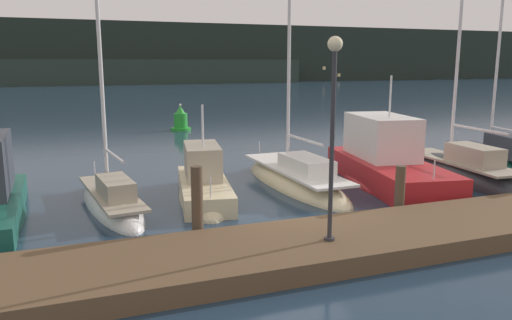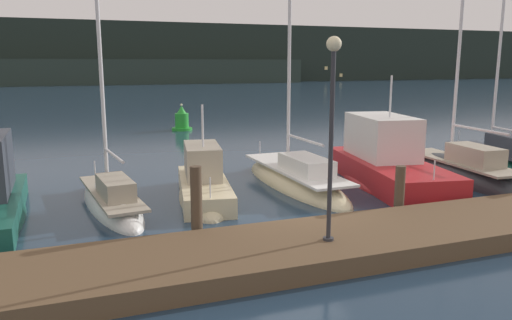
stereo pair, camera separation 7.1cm
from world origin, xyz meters
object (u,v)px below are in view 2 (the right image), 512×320
(sailboat_berth_6, at_px, (295,182))
(dock_lamppost, at_px, (332,109))
(motorboat_berth_5, at_px, (204,190))
(channel_buoy, at_px, (182,121))
(sailboat_berth_4, at_px, (112,204))
(sailboat_berth_8, at_px, (459,176))
(motorboat_berth_7, at_px, (387,169))
(sailboat_berth_9, at_px, (498,162))

(sailboat_berth_6, distance_m, dock_lamppost, 7.55)
(motorboat_berth_5, relative_size, channel_buoy, 3.19)
(motorboat_berth_5, xyz_separation_m, dock_lamppost, (1.31, -6.00, 3.12))
(channel_buoy, xyz_separation_m, dock_lamppost, (-1.50, -22.78, 2.75))
(sailboat_berth_4, height_order, sailboat_berth_8, sailboat_berth_8)
(sailboat_berth_8, bearing_deg, motorboat_berth_7, 170.44)
(sailboat_berth_9, xyz_separation_m, dock_lamppost, (-11.74, -6.63, 3.21))
(motorboat_berth_5, bearing_deg, sailboat_berth_9, 2.75)
(motorboat_berth_5, relative_size, sailboat_berth_9, 0.53)
(sailboat_berth_6, distance_m, motorboat_berth_7, 3.43)
(motorboat_berth_5, xyz_separation_m, sailboat_berth_9, (13.06, 0.63, -0.09))
(dock_lamppost, bearing_deg, sailboat_berth_8, 31.88)
(sailboat_berth_4, height_order, motorboat_berth_7, sailboat_berth_4)
(sailboat_berth_6, relative_size, channel_buoy, 5.53)
(motorboat_berth_5, relative_size, dock_lamppost, 1.25)
(motorboat_berth_7, height_order, sailboat_berth_8, sailboat_berth_8)
(sailboat_berth_4, distance_m, motorboat_berth_7, 9.72)
(sailboat_berth_8, bearing_deg, sailboat_berth_4, 176.94)
(motorboat_berth_7, xyz_separation_m, channel_buoy, (-3.99, 17.05, 0.12))
(motorboat_berth_5, bearing_deg, sailboat_berth_4, -178.13)
(motorboat_berth_5, xyz_separation_m, sailboat_berth_6, (3.48, 0.46, -0.13))
(sailboat_berth_4, height_order, sailboat_berth_9, sailboat_berth_9)
(motorboat_berth_5, bearing_deg, motorboat_berth_7, -2.34)
(sailboat_berth_6, bearing_deg, sailboat_berth_9, 0.99)
(motorboat_berth_5, height_order, motorboat_berth_7, motorboat_berth_7)
(sailboat_berth_4, height_order, sailboat_berth_6, sailboat_berth_6)
(motorboat_berth_5, distance_m, dock_lamppost, 6.89)
(sailboat_berth_4, xyz_separation_m, channel_buoy, (5.72, 16.87, 0.50))
(channel_buoy, relative_size, dock_lamppost, 0.39)
(motorboat_berth_5, relative_size, sailboat_berth_8, 0.53)
(sailboat_berth_6, xyz_separation_m, channel_buoy, (-0.66, 16.32, 0.50))
(sailboat_berth_6, height_order, sailboat_berth_8, sailboat_berth_8)
(sailboat_berth_6, relative_size, sailboat_berth_9, 0.92)
(sailboat_berth_6, relative_size, sailboat_berth_8, 0.91)
(sailboat_berth_8, height_order, sailboat_berth_9, sailboat_berth_9)
(sailboat_berth_4, distance_m, sailboat_berth_6, 6.41)
(sailboat_berth_4, relative_size, sailboat_berth_6, 0.87)
(sailboat_berth_9, bearing_deg, motorboat_berth_7, -171.76)
(sailboat_berth_4, xyz_separation_m, sailboat_berth_9, (15.96, 0.72, 0.05))
(dock_lamppost, bearing_deg, motorboat_berth_5, 102.34)
(sailboat_berth_9, distance_m, dock_lamppost, 13.86)
(sailboat_berth_8, relative_size, dock_lamppost, 2.38)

